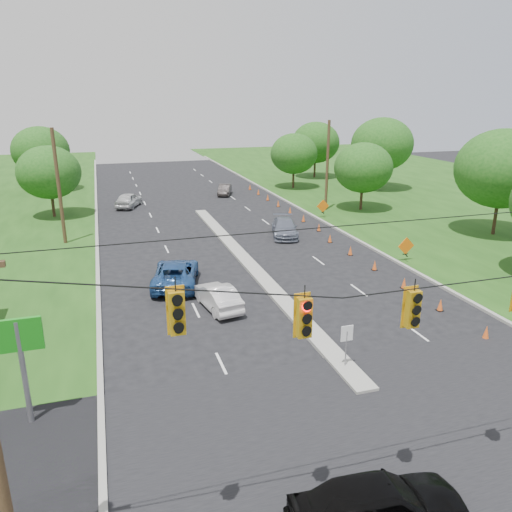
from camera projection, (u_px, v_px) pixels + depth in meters
name	position (u px, v px, depth m)	size (l,w,h in m)	color
ground	(430.00, 462.00, 16.07)	(160.00, 160.00, 0.00)	black
cross_street	(430.00, 462.00, 16.07)	(160.00, 14.00, 0.02)	black
curb_left	(97.00, 241.00, 40.49)	(0.25, 110.00, 0.16)	gray
curb_right	(325.00, 223.00, 46.20)	(0.25, 110.00, 0.16)	gray
median	(247.00, 263.00, 35.16)	(1.00, 34.00, 0.18)	gray
median_sign	(347.00, 338.00, 21.08)	(0.55, 0.06, 2.05)	gray
signal_span	(470.00, 336.00, 13.63)	(25.60, 0.32, 9.00)	#422D1C
utility_pole_far_left	(59.00, 187.00, 38.43)	(0.28, 0.28, 9.00)	#422D1C
utility_pole_far_right	(327.00, 166.00, 50.04)	(0.28, 0.28, 9.00)	#422D1C
cone_1	(486.00, 332.00, 24.08)	(0.32, 0.32, 0.70)	#E1591D
cone_2	(440.00, 305.00, 27.26)	(0.32, 0.32, 0.70)	#E1591D
cone_3	(404.00, 283.00, 30.44)	(0.32, 0.32, 0.70)	#E1591D
cone_4	(375.00, 265.00, 33.62)	(0.32, 0.32, 0.70)	#E1591D
cone_5	(350.00, 251.00, 36.80)	(0.32, 0.32, 0.70)	#E1591D
cone_6	(330.00, 238.00, 39.98)	(0.32, 0.32, 0.70)	#E1591D
cone_7	(319.00, 227.00, 43.34)	(0.32, 0.32, 0.70)	#E1591D
cone_8	(303.00, 218.00, 46.52)	(0.32, 0.32, 0.70)	#E1591D
cone_9	(290.00, 210.00, 49.70)	(0.32, 0.32, 0.70)	#E1591D
cone_10	(278.00, 203.00, 52.88)	(0.32, 0.32, 0.70)	#E1591D
cone_11	(268.00, 197.00, 56.06)	(0.32, 0.32, 0.70)	#E1591D
cone_12	(258.00, 192.00, 59.24)	(0.32, 0.32, 0.70)	#E1591D
cone_13	(250.00, 187.00, 62.42)	(0.32, 0.32, 0.70)	#E1591D
work_sign_1	(406.00, 247.00, 35.15)	(1.27, 0.58, 1.37)	black
work_sign_2	(323.00, 207.00, 47.88)	(1.27, 0.58, 1.37)	black
tree_5	(49.00, 172.00, 47.15)	(5.88, 5.88, 6.86)	black
tree_6	(41.00, 151.00, 60.03)	(6.72, 6.72, 7.84)	black
tree_8	(503.00, 169.00, 40.58)	(7.56, 7.56, 8.82)	black
tree_9	(363.00, 168.00, 50.17)	(5.88, 5.88, 6.86)	black
tree_10	(382.00, 144.00, 61.14)	(7.56, 7.56, 8.82)	black
tree_11	(316.00, 143.00, 70.20)	(6.72, 6.72, 7.84)	black
tree_12	(294.00, 154.00, 62.33)	(5.88, 5.88, 6.86)	black
black_sedan	(379.00, 506.00, 13.26)	(1.97, 4.90, 1.67)	black
white_sedan	(217.00, 296.00, 27.51)	(1.46, 4.18, 1.38)	silver
blue_pickup	(176.00, 273.00, 30.82)	(2.59, 5.62, 1.56)	navy
silver_car_far	(285.00, 228.00, 41.74)	(2.01, 4.96, 1.44)	slate
silver_car_oncoming	(129.00, 200.00, 52.59)	(1.83, 4.55, 1.55)	beige
dark_car_receding	(225.00, 190.00, 59.08)	(1.33, 3.82, 1.26)	black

